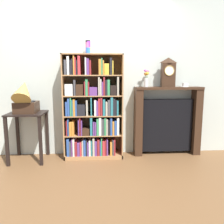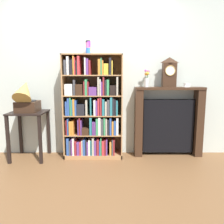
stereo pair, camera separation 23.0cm
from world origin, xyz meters
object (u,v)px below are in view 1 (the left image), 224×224
at_px(cup_stack, 88,47).
at_px(teacup_with_saucer, 185,85).
at_px(mantel_clock, 168,72).
at_px(fireplace_mantel, 167,122).
at_px(bookshelf, 93,112).
at_px(gramophone, 25,98).
at_px(flower_vase, 146,79).
at_px(side_table_left, 28,125).

height_order(cup_stack, teacup_with_saucer, cup_stack).
distance_m(cup_stack, mantel_clock, 1.34).
bearing_deg(cup_stack, mantel_clock, 0.28).
xyz_separation_m(cup_stack, fireplace_mantel, (1.30, 0.03, -1.20)).
bearing_deg(bookshelf, teacup_with_saucer, 2.42).
bearing_deg(cup_stack, gramophone, -168.12).
relative_size(cup_stack, flower_vase, 0.75).
height_order(bookshelf, fireplace_mantel, bookshelf).
bearing_deg(bookshelf, cup_stack, 136.21).
bearing_deg(side_table_left, gramophone, -90.00).
distance_m(cup_stack, fireplace_mantel, 1.77).
height_order(gramophone, fireplace_mantel, gramophone).
bearing_deg(side_table_left, teacup_with_saucer, 3.27).
xyz_separation_m(fireplace_mantel, mantel_clock, (-0.02, -0.02, 0.82)).
bearing_deg(gramophone, bookshelf, 8.15).
height_order(side_table_left, flower_vase, flower_vase).
bearing_deg(bookshelf, gramophone, -171.85).
relative_size(gramophone, mantel_clock, 1.19).
relative_size(bookshelf, teacup_with_saucer, 12.28).
height_order(side_table_left, fireplace_mantel, fireplace_mantel).
distance_m(gramophone, teacup_with_saucer, 2.53).
bearing_deg(fireplace_mantel, gramophone, -174.21).
height_order(bookshelf, gramophone, bookshelf).
xyz_separation_m(gramophone, fireplace_mantel, (2.25, 0.23, -0.44)).
bearing_deg(side_table_left, fireplace_mantel, 4.18).
relative_size(cup_stack, side_table_left, 0.28).
height_order(fireplace_mantel, teacup_with_saucer, teacup_with_saucer).
bearing_deg(mantel_clock, side_table_left, -176.37).
bearing_deg(mantel_clock, bookshelf, -177.12).
bearing_deg(teacup_with_saucer, side_table_left, -176.73).
bearing_deg(side_table_left, cup_stack, 8.13).
relative_size(cup_stack, fireplace_mantel, 0.19).
height_order(side_table_left, gramophone, gramophone).
distance_m(side_table_left, fireplace_mantel, 2.25).
xyz_separation_m(bookshelf, cup_stack, (-0.06, 0.06, 1.01)).
bearing_deg(fireplace_mantel, teacup_with_saucer, -4.36).
distance_m(bookshelf, flower_vase, 1.02).
xyz_separation_m(side_table_left, flower_vase, (1.87, 0.15, 0.70)).
xyz_separation_m(side_table_left, gramophone, (-0.00, -0.06, 0.43)).
relative_size(cup_stack, gramophone, 0.38).
xyz_separation_m(mantel_clock, flower_vase, (-0.36, 0.01, -0.10)).
xyz_separation_m(bookshelf, mantel_clock, (1.23, 0.06, 0.63)).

